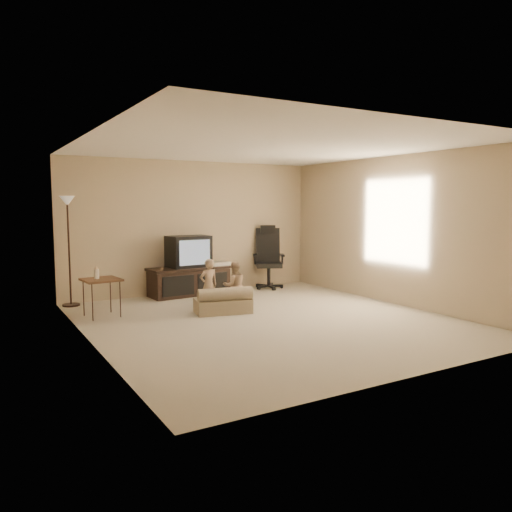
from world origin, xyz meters
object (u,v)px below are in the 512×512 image
(tv_stand, at_px, (189,270))
(toddler_right, at_px, (234,286))
(side_table, at_px, (101,280))
(child_sofa, at_px, (224,302))
(office_chair, at_px, (268,266))
(floor_lamp, at_px, (68,226))
(toddler_left, at_px, (209,285))

(tv_stand, bearing_deg, toddler_right, -89.28)
(tv_stand, relative_size, side_table, 2.02)
(toddler_right, bearing_deg, child_sofa, 40.05)
(tv_stand, relative_size, toddler_right, 2.02)
(office_chair, relative_size, child_sofa, 1.35)
(office_chair, distance_m, side_table, 3.66)
(office_chair, xyz_separation_m, side_table, (-3.53, -0.94, 0.10))
(office_chair, distance_m, floor_lamp, 3.89)
(tv_stand, relative_size, floor_lamp, 0.86)
(floor_lamp, xyz_separation_m, child_sofa, (1.95, -1.79, -1.16))
(office_chair, height_order, toddler_left, office_chair)
(child_sofa, xyz_separation_m, toddler_right, (0.28, 0.16, 0.22))
(side_table, relative_size, child_sofa, 0.84)
(side_table, distance_m, toddler_right, 2.05)
(tv_stand, distance_m, toddler_left, 1.53)
(child_sofa, height_order, toddler_left, toddler_left)
(office_chair, distance_m, toddler_left, 2.45)
(toddler_left, bearing_deg, side_table, -21.30)
(tv_stand, height_order, child_sofa, tv_stand)
(office_chair, height_order, toddler_right, office_chair)
(toddler_right, bearing_deg, toddler_left, 1.28)
(toddler_left, relative_size, toddler_right, 1.08)
(tv_stand, height_order, toddler_right, tv_stand)
(floor_lamp, relative_size, child_sofa, 1.96)
(tv_stand, xyz_separation_m, floor_lamp, (-2.10, 0.06, 0.87))
(office_chair, relative_size, toddler_right, 1.62)
(office_chair, bearing_deg, side_table, -138.47)
(office_chair, height_order, floor_lamp, floor_lamp)
(toddler_left, bearing_deg, toddler_right, 167.36)
(office_chair, bearing_deg, toddler_left, -117.54)
(toddler_right, bearing_deg, floor_lamp, -25.85)
(office_chair, bearing_deg, child_sofa, -111.32)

